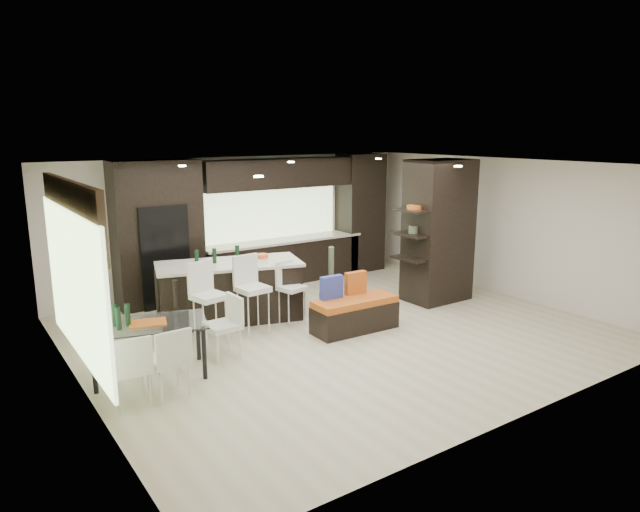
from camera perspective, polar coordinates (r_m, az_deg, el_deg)
ground at (r=9.47m, az=2.07°, el=-7.46°), size 8.00×8.00×0.00m
back_wall at (r=12.04m, az=-7.84°, el=3.39°), size 8.00×0.02×2.70m
left_wall at (r=7.50m, az=-23.27°, el=-3.06°), size 0.02×7.00×2.70m
right_wall at (r=11.88m, az=17.85°, el=2.79°), size 0.02×7.00×2.70m
ceiling at (r=8.92m, az=2.21°, el=9.08°), size 8.00×7.00×0.02m
window_left at (r=7.70m, az=-23.28°, el=-2.68°), size 0.04×3.20×1.90m
window_back at (r=12.25m, az=-5.28°, el=4.56°), size 3.40×0.04×1.20m
stone_accent at (r=7.53m, az=-23.65°, el=3.97°), size 0.08×3.00×0.80m
ceiling_spots at (r=9.12m, az=1.26°, el=9.03°), size 4.00×3.00×0.02m
back_cabinetry at (r=11.98m, az=-4.99°, el=3.42°), size 6.80×0.68×2.70m
refrigerator at (r=11.05m, az=-15.71°, el=0.11°), size 0.90×0.68×1.90m
partition_column at (r=11.09m, az=11.76°, el=2.47°), size 1.20×0.80×2.70m
kitchen_island at (r=9.99m, az=-9.00°, el=-3.48°), size 2.64×1.68×1.02m
stool_left at (r=8.95m, az=-10.97°, el=-5.43°), size 0.54×0.54×1.02m
stool_mid at (r=9.25m, az=-6.71°, el=-4.67°), size 0.50×0.50×1.03m
stool_right at (r=9.66m, az=-2.85°, el=-4.35°), size 0.46×0.46×0.87m
bench at (r=9.40m, az=3.50°, el=-5.85°), size 1.45×0.60×0.55m
floor_vase at (r=10.27m, az=1.12°, el=-2.36°), size 0.50×0.50×1.20m
dining_table at (r=8.03m, az=-16.67°, el=-8.95°), size 1.69×1.24×0.73m
chair_near at (r=7.37m, az=-14.90°, el=-10.40°), size 0.47×0.47×0.83m
chair_far at (r=7.24m, az=-18.48°, el=-11.02°), size 0.49×0.49×0.84m
chair_end at (r=8.37m, az=-9.71°, el=-7.33°), size 0.47×0.47×0.84m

